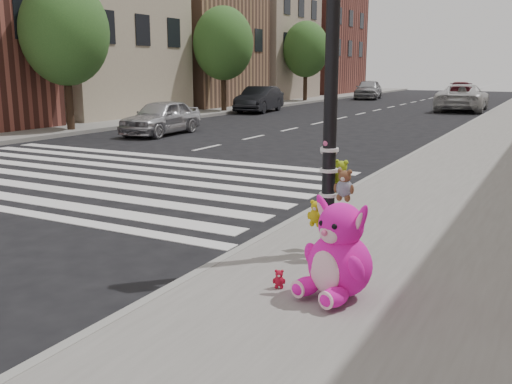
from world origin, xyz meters
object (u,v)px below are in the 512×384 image
Objects in this scene: car_dark_far at (259,99)px; car_white_near at (463,98)px; signal_pole at (332,116)px; pink_bunny at (338,257)px; red_teddy at (279,279)px; car_silver_far at (161,117)px.

car_white_near is at bearing 24.59° from car_dark_far.
signal_pole is 0.94× the size of car_dark_far.
car_dark_far is at bearing 119.84° from signal_pole.
car_white_near reaches higher than pink_bunny.
car_dark_far is (-12.38, 22.95, 0.46)m from red_teddy.
car_dark_far reaches higher than car_silver_far.
car_silver_far is 19.10m from car_white_near.
pink_bunny is 26.31m from car_dark_far.
signal_pole is 3.90× the size of pink_bunny.
pink_bunny is 16.07m from car_silver_far.
red_teddy is at bearing -153.22° from pink_bunny.
car_silver_far is 0.69× the size of car_white_near.
red_teddy is 15.71m from car_silver_far.
red_teddy is at bearing 92.41° from car_white_near.
car_silver_far is at bearing 63.03° from car_white_near.
red_teddy is 26.08m from car_dark_far.
pink_bunny is at bearing -65.20° from signal_pole.
red_teddy is at bearing -69.49° from car_dark_far.
car_silver_far is at bearing 153.86° from pink_bunny.
signal_pole reaches higher than red_teddy.
red_teddy is 0.05× the size of car_dark_far.
signal_pole is 1.87m from pink_bunny.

